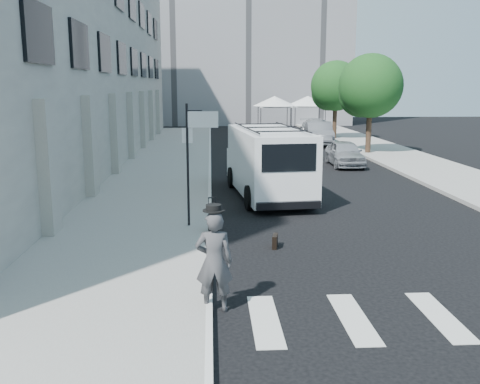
{
  "coord_description": "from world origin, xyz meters",
  "views": [
    {
      "loc": [
        -1.94,
        -11.9,
        4.13
      ],
      "look_at": [
        -1.16,
        2.28,
        1.3
      ],
      "focal_mm": 40.0,
      "sensor_mm": 36.0,
      "label": 1
    }
  ],
  "objects": [
    {
      "name": "ground",
      "position": [
        0.0,
        0.0,
        0.0
      ],
      "size": [
        120.0,
        120.0,
        0.0
      ],
      "primitive_type": "plane",
      "color": "black",
      "rests_on": "ground"
    },
    {
      "name": "building_left",
      "position": [
        -11.5,
        18.0,
        6.0
      ],
      "size": [
        10.0,
        44.0,
        12.0
      ],
      "primitive_type": "cube",
      "color": "gray",
      "rests_on": "ground"
    },
    {
      "name": "tent_right",
      "position": [
        7.2,
        38.5,
        2.71
      ],
      "size": [
        4.0,
        4.0,
        3.2
      ],
      "color": "black",
      "rests_on": "ground"
    },
    {
      "name": "briefcase",
      "position": [
        -0.3,
        1.37,
        0.17
      ],
      "size": [
        0.2,
        0.46,
        0.34
      ],
      "primitive_type": "cube",
      "rotation": [
        0.0,
        0.0,
        -0.2
      ],
      "color": "black",
      "rests_on": "ground"
    },
    {
      "name": "parked_car_b",
      "position": [
        5.73,
        25.69,
        0.81
      ],
      "size": [
        2.23,
        5.09,
        1.63
      ],
      "primitive_type": "imported",
      "rotation": [
        0.0,
        0.0,
        -0.11
      ],
      "color": "slate",
      "rests_on": "ground"
    },
    {
      "name": "suitcase",
      "position": [
        -1.9,
        2.48,
        0.29
      ],
      "size": [
        0.3,
        0.42,
        1.09
      ],
      "rotation": [
        0.0,
        0.0,
        0.14
      ],
      "color": "black",
      "rests_on": "ground"
    },
    {
      "name": "tent_left",
      "position": [
        4.0,
        38.0,
        2.71
      ],
      "size": [
        4.0,
        4.0,
        3.2
      ],
      "color": "black",
      "rests_on": "ground"
    },
    {
      "name": "cargo_van",
      "position": [
        0.19,
        8.01,
        1.3
      ],
      "size": [
        2.94,
        6.97,
        2.53
      ],
      "rotation": [
        0.0,
        0.0,
        0.11
      ],
      "color": "white",
      "rests_on": "ground"
    },
    {
      "name": "sign_pole",
      "position": [
        -2.36,
        3.2,
        2.65
      ],
      "size": [
        1.03,
        0.07,
        3.5
      ],
      "color": "black",
      "rests_on": "sidewalk_left"
    },
    {
      "name": "parked_car_a",
      "position": [
        5.05,
        15.55,
        0.67
      ],
      "size": [
        1.68,
        3.97,
        1.34
      ],
      "primitive_type": "imported",
      "rotation": [
        0.0,
        0.0,
        -0.03
      ],
      "color": "#9B9DA2",
      "rests_on": "ground"
    },
    {
      "name": "businessman",
      "position": [
        -1.9,
        -2.52,
        0.96
      ],
      "size": [
        0.71,
        0.48,
        1.91
      ],
      "primitive_type": "imported",
      "rotation": [
        0.0,
        0.0,
        3.12
      ],
      "color": "#3F3F41",
      "rests_on": "ground"
    },
    {
      "name": "sidewalk_left",
      "position": [
        -4.25,
        16.0,
        0.07
      ],
      "size": [
        4.5,
        48.0,
        0.15
      ],
      "primitive_type": "cube",
      "color": "gray",
      "rests_on": "ground"
    },
    {
      "name": "parked_car_c",
      "position": [
        6.8,
        31.64,
        0.72
      ],
      "size": [
        2.34,
        5.07,
        1.43
      ],
      "primitive_type": "imported",
      "rotation": [
        0.0,
        0.0,
        0.07
      ],
      "color": "#AFB3B7",
      "rests_on": "ground"
    },
    {
      "name": "building_far",
      "position": [
        2.0,
        50.0,
        12.5
      ],
      "size": [
        22.0,
        12.0,
        25.0
      ],
      "primitive_type": "cube",
      "color": "slate",
      "rests_on": "ground"
    },
    {
      "name": "tree_near",
      "position": [
        7.5,
        20.15,
        3.97
      ],
      "size": [
        3.8,
        3.83,
        6.03
      ],
      "color": "black",
      "rests_on": "ground"
    },
    {
      "name": "sidewalk_right",
      "position": [
        9.0,
        20.0,
        0.07
      ],
      "size": [
        4.0,
        56.0,
        0.15
      ],
      "primitive_type": "cube",
      "color": "gray",
      "rests_on": "ground"
    },
    {
      "name": "tree_far",
      "position": [
        7.5,
        29.15,
        3.97
      ],
      "size": [
        3.8,
        3.83,
        6.03
      ],
      "color": "black",
      "rests_on": "ground"
    }
  ]
}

